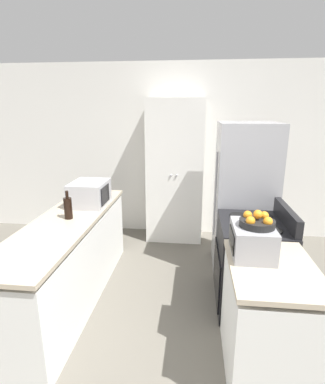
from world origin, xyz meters
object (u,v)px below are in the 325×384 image
(refrigerator, at_px, (244,199))
(toaster_oven, at_px, (252,240))
(wine_bottle, at_px, (68,208))
(pantry_cabinet, at_px, (175,172))
(fruit_bowl, at_px, (257,221))
(microwave, at_px, (90,193))
(stove, at_px, (251,264))

(refrigerator, bearing_deg, toaster_oven, -96.42)
(wine_bottle, height_order, toaster_oven, wine_bottle)
(pantry_cabinet, height_order, toaster_oven, pantry_cabinet)
(refrigerator, bearing_deg, fruit_bowl, -95.53)
(refrigerator, xyz_separation_m, toaster_oven, (-0.16, -1.44, 0.10))
(refrigerator, height_order, toaster_oven, refrigerator)
(wine_bottle, relative_size, toaster_oven, 0.73)
(wine_bottle, bearing_deg, microwave, 82.82)
(refrigerator, distance_m, toaster_oven, 1.45)
(pantry_cabinet, xyz_separation_m, stove, (0.87, -1.57, -0.59))
(microwave, xyz_separation_m, toaster_oven, (1.61, -1.04, -0.02))
(refrigerator, distance_m, wine_bottle, 2.02)
(pantry_cabinet, xyz_separation_m, microwave, (-0.88, -1.19, -0.02))
(refrigerator, bearing_deg, stove, -91.20)
(pantry_cabinet, relative_size, wine_bottle, 7.31)
(refrigerator, bearing_deg, microwave, -167.35)
(refrigerator, relative_size, fruit_bowl, 7.06)
(toaster_oven, bearing_deg, refrigerator, 83.58)
(wine_bottle, bearing_deg, fruit_bowl, -19.45)
(wine_bottle, bearing_deg, toaster_oven, -19.29)
(stove, bearing_deg, microwave, 167.71)
(microwave, relative_size, fruit_bowl, 1.81)
(stove, xyz_separation_m, microwave, (-1.75, 0.38, 0.57))
(stove, bearing_deg, fruit_bowl, -100.46)
(wine_bottle, distance_m, fruit_bowl, 1.79)
(pantry_cabinet, bearing_deg, refrigerator, -41.81)
(microwave, bearing_deg, refrigerator, 12.65)
(pantry_cabinet, relative_size, refrigerator, 1.16)
(pantry_cabinet, xyz_separation_m, fruit_bowl, (0.75, -2.25, 0.11))
(toaster_oven, bearing_deg, fruit_bowl, -30.97)
(pantry_cabinet, bearing_deg, fruit_bowl, -71.63)
(toaster_oven, bearing_deg, pantry_cabinet, 107.98)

